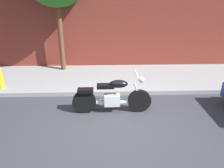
{
  "coord_description": "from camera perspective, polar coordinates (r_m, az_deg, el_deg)",
  "views": [
    {
      "loc": [
        -0.25,
        -4.53,
        2.94
      ],
      "look_at": [
        -0.06,
        0.66,
        0.87
      ],
      "focal_mm": 32.49,
      "sensor_mm": 36.0,
      "label": 1
    }
  ],
  "objects": [
    {
      "name": "motorcycle",
      "position": [
        5.75,
        -0.02,
        -3.65
      ],
      "size": [
        2.25,
        0.7,
        1.17
      ],
      "color": "black",
      "rests_on": "ground"
    },
    {
      "name": "sidewalk",
      "position": [
        8.43,
        -0.2,
        1.8
      ],
      "size": [
        24.66,
        3.22,
        0.14
      ],
      "primitive_type": "cube",
      "color": "#959595",
      "rests_on": "ground"
    },
    {
      "name": "fire_hydrant",
      "position": [
        8.14,
        -28.93,
        1.13
      ],
      "size": [
        0.2,
        0.2,
        0.91
      ],
      "color": "gold",
      "rests_on": "ground"
    },
    {
      "name": "ground_plane",
      "position": [
        5.4,
        0.95,
        -11.25
      ],
      "size": [
        60.0,
        60.0,
        0.0
      ],
      "primitive_type": "plane",
      "color": "#38383D"
    }
  ]
}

